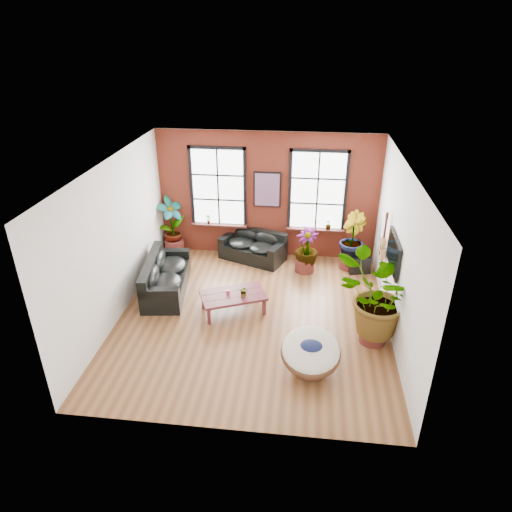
{
  "coord_description": "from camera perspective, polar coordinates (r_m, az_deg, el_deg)",
  "views": [
    {
      "loc": [
        1.07,
        -8.53,
        5.95
      ],
      "look_at": [
        0.0,
        0.6,
        1.25
      ],
      "focal_mm": 32.0,
      "sensor_mm": 36.0,
      "label": 1
    }
  ],
  "objects": [
    {
      "name": "sofa_back",
      "position": [
        12.78,
        -0.31,
        1.19
      ],
      "size": [
        1.96,
        1.46,
        0.81
      ],
      "rotation": [
        0.0,
        0.0,
        -0.38
      ],
      "color": "black",
      "rests_on": "ground"
    },
    {
      "name": "media_box",
      "position": [
        12.5,
        12.68,
        -0.86
      ],
      "size": [
        0.64,
        0.57,
        0.46
      ],
      "rotation": [
        0.0,
        0.0,
        0.2
      ],
      "color": "black",
      "rests_on": "ground"
    },
    {
      "name": "room",
      "position": [
        9.7,
        -0.31,
        1.4
      ],
      "size": [
        6.04,
        6.54,
        3.54
      ],
      "color": "brown",
      "rests_on": "ground"
    },
    {
      "name": "sofa_left",
      "position": [
        11.43,
        -11.42,
        -2.59
      ],
      "size": [
        1.19,
        2.29,
        0.87
      ],
      "rotation": [
        0.0,
        0.0,
        1.7
      ],
      "color": "black",
      "rests_on": "ground"
    },
    {
      "name": "pot_mid",
      "position": [
        12.28,
        6.1,
        -1.08
      ],
      "size": [
        0.6,
        0.6,
        0.37
      ],
      "rotation": [
        0.0,
        0.0,
        0.18
      ],
      "color": "#5A221D",
      "rests_on": "ground"
    },
    {
      "name": "floor_plant_mid",
      "position": [
        12.05,
        6.34,
        1.0
      ],
      "size": [
        0.86,
        0.86,
        1.09
      ],
      "primitive_type": "imported",
      "rotation": [
        0.0,
        0.0,
        5.64
      ],
      "color": "#0D3417",
      "rests_on": "ground"
    },
    {
      "name": "papasan_chair",
      "position": [
        8.81,
        6.85,
        -11.88
      ],
      "size": [
        1.15,
        1.17,
        0.85
      ],
      "rotation": [
        0.0,
        0.0,
        0.02
      ],
      "color": "#55321E",
      "rests_on": "ground"
    },
    {
      "name": "floor_plant_back_left",
      "position": [
        13.09,
        -10.52,
        4.02
      ],
      "size": [
        0.96,
        0.96,
        1.54
      ],
      "primitive_type": "imported",
      "rotation": [
        0.0,
        0.0,
        0.77
      ],
      "color": "#0D3417",
      "rests_on": "ground"
    },
    {
      "name": "pot_back_right",
      "position": [
        12.62,
        11.57,
        -0.64
      ],
      "size": [
        0.58,
        0.58,
        0.39
      ],
      "rotation": [
        0.0,
        0.0,
        -0.08
      ],
      "color": "#5A221D",
      "rests_on": "ground"
    },
    {
      "name": "pot_back_left",
      "position": [
        13.38,
        -10.11,
        1.18
      ],
      "size": [
        0.55,
        0.55,
        0.4
      ],
      "rotation": [
        0.0,
        0.0,
        0.01
      ],
      "color": "#5A221D",
      "rests_on": "ground"
    },
    {
      "name": "floor_plant_right_wall",
      "position": [
        9.45,
        14.97,
        -5.18
      ],
      "size": [
        2.1,
        2.05,
        1.78
      ],
      "primitive_type": "imported",
      "rotation": [
        0.0,
        0.0,
        3.76
      ],
      "color": "#0D3417",
      "rests_on": "ground"
    },
    {
      "name": "sill_plant_left",
      "position": [
        12.94,
        -5.98,
        4.61
      ],
      "size": [
        0.17,
        0.17,
        0.27
      ],
      "primitive_type": "imported",
      "rotation": [
        0.0,
        0.0,
        0.79
      ],
      "color": "#0D3417",
      "rests_on": "room"
    },
    {
      "name": "tv_wall_unit",
      "position": [
        10.3,
        16.42,
        0.57
      ],
      "size": [
        0.13,
        1.86,
        1.2
      ],
      "color": "black",
      "rests_on": "room"
    },
    {
      "name": "table_plant",
      "position": [
        10.25,
        -1.52,
        -4.48
      ],
      "size": [
        0.25,
        0.22,
        0.25
      ],
      "primitive_type": "imported",
      "rotation": [
        0.0,
        0.0,
        -0.16
      ],
      "color": "#0D3417",
      "rests_on": "coffee_table"
    },
    {
      "name": "floor_plant_back_right",
      "position": [
        12.35,
        11.81,
        2.16
      ],
      "size": [
        0.75,
        0.88,
        1.43
      ],
      "primitive_type": "imported",
      "rotation": [
        0.0,
        0.0,
        1.73
      ],
      "color": "#0D3417",
      "rests_on": "ground"
    },
    {
      "name": "sill_plant_right",
      "position": [
        12.67,
        9.03,
        3.9
      ],
      "size": [
        0.19,
        0.19,
        0.27
      ],
      "primitive_type": "imported",
      "rotation": [
        0.0,
        0.0,
        3.49
      ],
      "color": "#0D3417",
      "rests_on": "room"
    },
    {
      "name": "coffee_table",
      "position": [
        10.43,
        -2.88,
        -5.04
      ],
      "size": [
        1.65,
        1.33,
        0.55
      ],
      "rotation": [
        0.0,
        0.0,
        0.41
      ],
      "color": "#541E23",
      "rests_on": "ground"
    },
    {
      "name": "poster",
      "position": [
        12.42,
        1.41,
        8.29
      ],
      "size": [
        0.74,
        0.06,
        0.98
      ],
      "color": "black",
      "rests_on": "room"
    },
    {
      "name": "pot_right_wall",
      "position": [
        9.92,
        14.42,
        -9.3
      ],
      "size": [
        0.61,
        0.61,
        0.41
      ],
      "rotation": [
        0.0,
        0.0,
        0.11
      ],
      "color": "#5A221D",
      "rests_on": "ground"
    }
  ]
}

